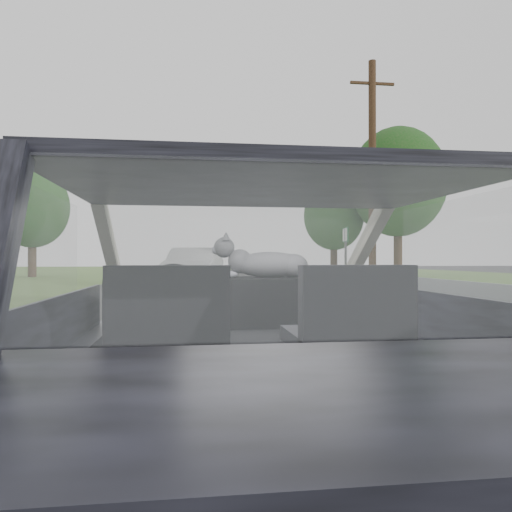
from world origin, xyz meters
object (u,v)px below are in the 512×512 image
object	(u,v)px
subject_car	(253,338)
highway_sign	(346,258)
cat	(269,263)
other_car	(194,269)
utility_pole	(372,174)

from	to	relation	value
subject_car	highway_sign	size ratio (longest dim) A/B	1.72
cat	highway_sign	size ratio (longest dim) A/B	0.27
cat	highway_sign	world-z (taller)	highway_sign
subject_car	other_car	size ratio (longest dim) A/B	0.87
cat	utility_pole	size ratio (longest dim) A/B	0.07
subject_car	utility_pole	distance (m)	17.49
cat	other_car	size ratio (longest dim) A/B	0.13
utility_pole	cat	bearing A→B (deg)	-113.10
cat	other_car	distance (m)	14.50
other_car	utility_pole	bearing A→B (deg)	15.69
highway_sign	subject_car	bearing A→B (deg)	-102.62
subject_car	cat	world-z (taller)	subject_car
cat	subject_car	bearing A→B (deg)	-98.24
subject_car	highway_sign	bearing A→B (deg)	70.50
subject_car	cat	bearing A→B (deg)	72.94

